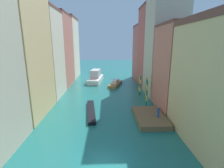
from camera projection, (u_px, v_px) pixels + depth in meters
ground_plane at (105, 91)px, 38.75m from camera, size 154.00×154.00×0.00m
building_left_1 at (18, 49)px, 23.87m from camera, size 6.83×10.10×19.84m
building_left_2 at (43, 54)px, 33.32m from camera, size 6.83×8.49×17.51m
building_left_3 at (56, 50)px, 42.39m from camera, size 6.83×10.45×18.12m
building_left_4 at (66, 48)px, 52.83m from camera, size 6.83×10.70×18.84m
building_right_1 at (180, 68)px, 26.74m from camera, size 6.83×8.44×13.85m
building_right_2 at (165, 41)px, 33.71m from camera, size 6.83×7.48×22.46m
building_right_3 at (154, 47)px, 41.61m from camera, size 6.83×8.11×19.68m
building_right_4 at (146, 53)px, 50.02m from camera, size 6.83×8.45×16.10m
waterfront_dock at (150, 117)px, 24.05m from camera, size 4.13×7.01×0.72m
person_on_dock at (158, 112)px, 23.16m from camera, size 0.36×0.36×1.58m
mooring_pole_0 at (147, 92)px, 28.92m from camera, size 0.27×0.27×4.93m
mooring_pole_1 at (146, 89)px, 31.36m from camera, size 0.27×0.27×4.70m
mooring_pole_2 at (140, 85)px, 34.81m from camera, size 0.32×0.32×4.57m
mooring_pole_3 at (139, 85)px, 35.97m from camera, size 0.33×0.33×4.02m
vaporetto_white at (96, 77)px, 48.12m from camera, size 4.21×10.24×3.48m
gondola_black at (91, 111)px, 26.55m from camera, size 2.14×9.00×0.50m
motorboat_0 at (115, 83)px, 43.85m from camera, size 4.19×7.64×1.51m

